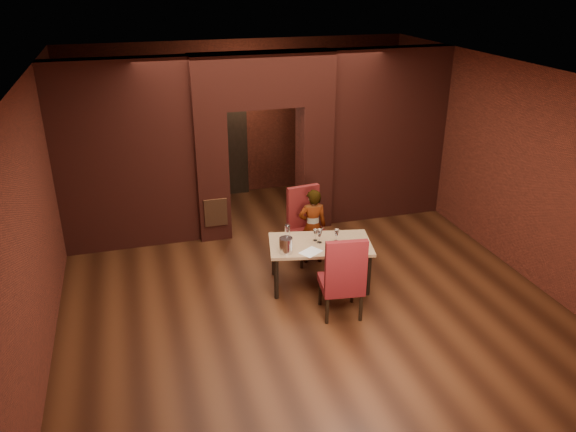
# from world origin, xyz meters

# --- Properties ---
(floor) EXTENTS (8.00, 8.00, 0.00)m
(floor) POSITION_xyz_m (0.00, 0.00, 0.00)
(floor) COLOR #452211
(floor) RESTS_ON ground
(ceiling) EXTENTS (7.00, 8.00, 0.04)m
(ceiling) POSITION_xyz_m (0.00, 0.00, 3.20)
(ceiling) COLOR silver
(ceiling) RESTS_ON ground
(wall_back) EXTENTS (7.00, 0.04, 3.20)m
(wall_back) POSITION_xyz_m (0.00, 4.00, 1.60)
(wall_back) COLOR maroon
(wall_back) RESTS_ON ground
(wall_front) EXTENTS (7.00, 0.04, 3.20)m
(wall_front) POSITION_xyz_m (0.00, -4.00, 1.60)
(wall_front) COLOR maroon
(wall_front) RESTS_ON ground
(wall_left) EXTENTS (0.04, 8.00, 3.20)m
(wall_left) POSITION_xyz_m (-3.50, 0.00, 1.60)
(wall_left) COLOR maroon
(wall_left) RESTS_ON ground
(wall_right) EXTENTS (0.04, 8.00, 3.20)m
(wall_right) POSITION_xyz_m (3.50, 0.00, 1.60)
(wall_right) COLOR maroon
(wall_right) RESTS_ON ground
(pillar_left) EXTENTS (0.55, 0.55, 2.30)m
(pillar_left) POSITION_xyz_m (-0.95, 2.00, 1.15)
(pillar_left) COLOR maroon
(pillar_left) RESTS_ON ground
(pillar_right) EXTENTS (0.55, 0.55, 2.30)m
(pillar_right) POSITION_xyz_m (0.95, 2.00, 1.15)
(pillar_right) COLOR maroon
(pillar_right) RESTS_ON ground
(lintel) EXTENTS (2.45, 0.55, 0.90)m
(lintel) POSITION_xyz_m (0.00, 2.00, 2.75)
(lintel) COLOR maroon
(lintel) RESTS_ON ground
(wing_wall_left) EXTENTS (2.28, 0.35, 3.20)m
(wing_wall_left) POSITION_xyz_m (-2.36, 2.00, 1.60)
(wing_wall_left) COLOR maroon
(wing_wall_left) RESTS_ON ground
(wing_wall_right) EXTENTS (2.28, 0.35, 3.20)m
(wing_wall_right) POSITION_xyz_m (2.36, 2.00, 1.60)
(wing_wall_right) COLOR maroon
(wing_wall_right) RESTS_ON ground
(vent_panel) EXTENTS (0.40, 0.03, 0.50)m
(vent_panel) POSITION_xyz_m (-0.95, 1.71, 0.55)
(vent_panel) COLOR #97512B
(vent_panel) RESTS_ON ground
(rear_door) EXTENTS (0.90, 0.08, 2.10)m
(rear_door) POSITION_xyz_m (-0.40, 3.94, 1.05)
(rear_door) COLOR black
(rear_door) RESTS_ON ground
(rear_door_frame) EXTENTS (1.02, 0.04, 2.22)m
(rear_door_frame) POSITION_xyz_m (-0.40, 3.90, 1.05)
(rear_door_frame) COLOR black
(rear_door_frame) RESTS_ON ground
(dining_table) EXTENTS (1.65, 1.14, 0.71)m
(dining_table) POSITION_xyz_m (0.31, -0.23, 0.35)
(dining_table) COLOR tan
(dining_table) RESTS_ON ground
(chair_far) EXTENTS (0.62, 0.62, 1.22)m
(chair_far) POSITION_xyz_m (0.40, 0.60, 0.61)
(chair_far) COLOR maroon
(chair_far) RESTS_ON ground
(chair_near) EXTENTS (0.63, 0.63, 1.24)m
(chair_near) POSITION_xyz_m (0.33, -1.04, 0.62)
(chair_near) COLOR maroon
(chair_near) RESTS_ON ground
(person_seated) EXTENTS (0.50, 0.36, 1.27)m
(person_seated) POSITION_xyz_m (0.44, 0.51, 0.64)
(person_seated) COLOR silver
(person_seated) RESTS_ON ground
(wine_glass_a) EXTENTS (0.07, 0.07, 0.18)m
(wine_glass_a) POSITION_xyz_m (0.26, -0.13, 0.80)
(wine_glass_a) COLOR white
(wine_glass_a) RESTS_ON dining_table
(wine_glass_b) EXTENTS (0.09, 0.09, 0.21)m
(wine_glass_b) POSITION_xyz_m (0.30, -0.21, 0.82)
(wine_glass_b) COLOR white
(wine_glass_b) RESTS_ON dining_table
(wine_glass_c) EXTENTS (0.08, 0.08, 0.19)m
(wine_glass_c) POSITION_xyz_m (0.56, -0.24, 0.80)
(wine_glass_c) COLOR white
(wine_glass_c) RESTS_ON dining_table
(tasting_sheet) EXTENTS (0.38, 0.35, 0.00)m
(tasting_sheet) POSITION_xyz_m (0.08, -0.47, 0.71)
(tasting_sheet) COLOR white
(tasting_sheet) RESTS_ON dining_table
(wine_bucket) EXTENTS (0.19, 0.19, 0.24)m
(wine_bucket) POSITION_xyz_m (-0.27, -0.39, 0.83)
(wine_bucket) COLOR silver
(wine_bucket) RESTS_ON dining_table
(water_bottle) EXTENTS (0.08, 0.08, 0.32)m
(water_bottle) POSITION_xyz_m (-0.17, -0.13, 0.87)
(water_bottle) COLOR white
(water_bottle) RESTS_ON dining_table
(potted_plant) EXTENTS (0.37, 0.34, 0.37)m
(potted_plant) POSITION_xyz_m (1.24, 0.82, 0.18)
(potted_plant) COLOR #33682C
(potted_plant) RESTS_ON ground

